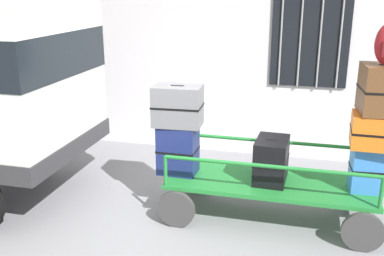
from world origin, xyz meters
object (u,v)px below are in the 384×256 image
Objects in this scene: luggage_cart at (270,188)px; suitcase_left_bottom at (178,149)px; suitcase_center_middle at (379,131)px; suitcase_midleft_bottom at (271,160)px; suitcase_center_top at (384,89)px; suitcase_left_middle at (178,106)px; suitcase_center_bottom at (373,168)px.

suitcase_left_bottom is (-1.17, -0.03, 0.41)m from luggage_cart.
suitcase_midleft_bottom is at bearing 177.95° from suitcase_center_middle.
luggage_cart is 4.66× the size of suitcase_center_top.
suitcase_midleft_bottom is at bearing 2.15° from suitcase_left_middle.
suitcase_center_top is at bearing 0.28° from suitcase_midleft_bottom.
suitcase_center_middle reaches higher than suitcase_midleft_bottom.
suitcase_center_bottom is (1.17, 0.01, 0.01)m from suitcase_midleft_bottom.
luggage_cart is 4.44× the size of suitcase_midleft_bottom.
suitcase_left_bottom is 1.04× the size of suitcase_center_middle.
luggage_cart is 0.37m from suitcase_midleft_bottom.
suitcase_center_middle is (2.33, 0.01, 0.43)m from suitcase_left_bottom.
luggage_cart is at bearing -90.00° from suitcase_midleft_bottom.
suitcase_left_middle is at bearing -177.85° from suitcase_midleft_bottom.
suitcase_center_middle is at bearing -1.17° from luggage_cart.
suitcase_center_bottom is at bearing 90.00° from suitcase_center_top.
luggage_cart is at bearing 1.50° from suitcase_left_bottom.
suitcase_center_bottom is at bearing 1.32° from luggage_cart.
suitcase_left_middle is at bearing 90.00° from suitcase_left_bottom.
suitcase_left_middle reaches higher than suitcase_midleft_bottom.
suitcase_midleft_bottom is at bearing -179.72° from suitcase_center_top.
suitcase_left_middle is (-1.17, -0.03, 0.98)m from luggage_cart.
suitcase_left_middle is 1.12× the size of suitcase_center_bottom.
suitcase_left_bottom is at bearing -177.61° from suitcase_midleft_bottom.
suitcase_center_middle is at bearing -90.00° from suitcase_center_top.
suitcase_midleft_bottom is at bearing -179.56° from suitcase_center_bottom.
suitcase_center_top is (2.33, 0.05, 0.32)m from suitcase_left_middle.
suitcase_midleft_bottom is 0.96× the size of suitcase_center_middle.
suitcase_left_bottom is 1.17m from suitcase_midleft_bottom.
suitcase_center_top reaches higher than suitcase_left_bottom.
luggage_cart is 1.53m from suitcase_left_middle.
suitcase_center_middle reaches higher than suitcase_center_bottom.
luggage_cart is at bearing 1.26° from suitcase_left_middle.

